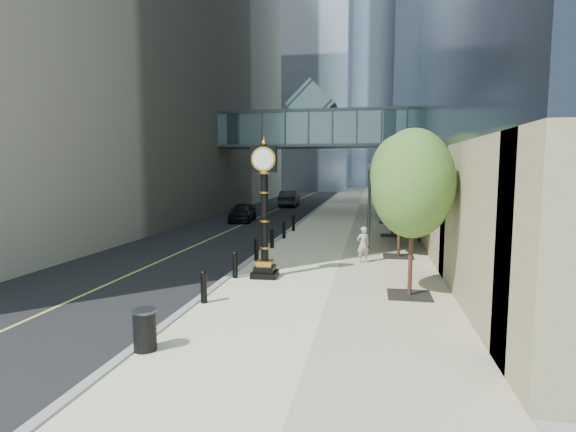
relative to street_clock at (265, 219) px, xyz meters
The scene contains 14 objects.
ground 5.34m from the street_clock, 70.31° to the right, with size 320.00×320.00×0.00m, color gray.
road 35.94m from the street_clock, 98.62° to the left, with size 8.00×180.00×0.02m, color black.
sidewalk 35.63m from the street_clock, 85.77° to the left, with size 8.00×180.00×0.06m, color beige.
curb 35.56m from the street_clock, 92.22° to the left, with size 0.25×180.00×0.07m, color gray.
distant_tower_c 119.43m from the street_clock, 92.17° to the left, with size 22.00×22.00×65.00m, color #ACBCD8.
skywalk 24.12m from the street_clock, 93.36° to the left, with size 17.00×4.20×5.80m.
entrance_canopy 10.92m from the street_clock, 61.66° to the left, with size 3.00×8.00×4.38m.
bollard_row 4.93m from the street_clock, 103.56° to the left, with size 0.20×16.20×0.90m.
street_trees 12.77m from the street_clock, 65.67° to the left, with size 2.86×28.62×5.88m.
street_clock is the anchor object (origin of this frame).
trash_bin 7.50m from the street_clock, 98.50° to the right, with size 0.52×0.52×0.90m, color black.
pedestrian 5.14m from the street_clock, 42.83° to the left, with size 0.58×0.38×1.58m, color #AFA9A1.
car_near 18.17m from the street_clock, 109.03° to the left, with size 1.70×4.23×1.44m, color black.
car_far 31.52m from the street_clock, 98.72° to the left, with size 1.79×5.14×1.69m, color black.
Camera 1 is at (2.33, -11.77, 4.23)m, focal length 28.00 mm.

